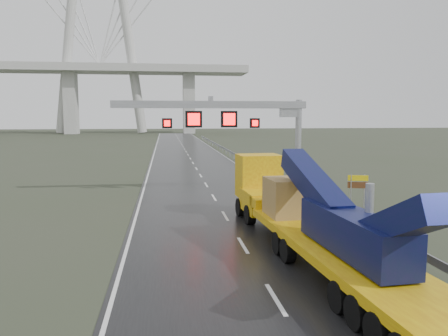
{
  "coord_description": "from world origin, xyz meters",
  "views": [
    {
      "loc": [
        -3.47,
        -15.18,
        5.9
      ],
      "look_at": [
        -0.41,
        7.49,
        3.2
      ],
      "focal_mm": 35.0,
      "sensor_mm": 36.0,
      "label": 1
    }
  ],
  "objects": [
    {
      "name": "ground",
      "position": [
        0.0,
        0.0,
        0.0
      ],
      "size": [
        400.0,
        400.0,
        0.0
      ],
      "primitive_type": "plane",
      "color": "#313928",
      "rests_on": "ground"
    },
    {
      "name": "road",
      "position": [
        0.0,
        40.0,
        0.01
      ],
      "size": [
        11.0,
        200.0,
        0.02
      ],
      "primitive_type": "cube",
      "color": "black",
      "rests_on": "ground"
    },
    {
      "name": "guardrail",
      "position": [
        6.1,
        30.0,
        0.7
      ],
      "size": [
        0.2,
        140.0,
        1.4
      ],
      "primitive_type": null,
      "color": "gray",
      "rests_on": "ground"
    },
    {
      "name": "sign_gantry",
      "position": [
        2.1,
        17.99,
        5.61
      ],
      "size": [
        14.9,
        1.2,
        7.42
      ],
      "color": "#A8A8A3",
      "rests_on": "ground"
    },
    {
      "name": "heavy_haul_truck",
      "position": [
        2.5,
        3.5,
        1.71
      ],
      "size": [
        3.93,
        18.92,
        4.41
      ],
      "rotation": [
        0.0,
        0.0,
        0.07
      ],
      "color": "yellow",
      "rests_on": "ground"
    },
    {
      "name": "exit_sign_pair",
      "position": [
        8.81,
        11.21,
        1.53
      ],
      "size": [
        1.25,
        0.39,
        2.19
      ],
      "rotation": [
        0.0,
        0.0,
        -0.27
      ],
      "color": "gray",
      "rests_on": "ground"
    },
    {
      "name": "striped_barrier",
      "position": [
        7.82,
        19.08,
        0.55
      ],
      "size": [
        0.68,
        0.39,
        1.11
      ],
      "primitive_type": "cube",
      "rotation": [
        0.0,
        0.0,
        -0.06
      ],
      "color": "red",
      "rests_on": "ground"
    }
  ]
}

